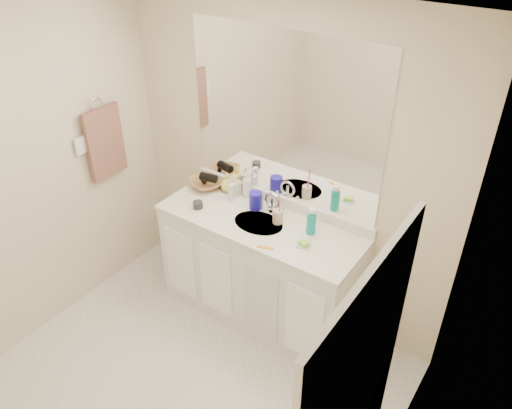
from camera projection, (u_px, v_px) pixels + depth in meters
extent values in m
cube|color=silver|center=(172.00, 403.00, 3.31)|extent=(2.60, 2.60, 0.00)
cube|color=white|center=(118.00, 31.00, 2.00)|extent=(2.60, 2.60, 0.02)
cube|color=beige|center=(282.00, 166.00, 3.55)|extent=(2.60, 0.02, 2.40)
cube|color=beige|center=(9.00, 190.00, 3.28)|extent=(0.02, 2.60, 2.40)
cube|color=beige|center=(381.00, 379.00, 2.03)|extent=(0.02, 2.60, 2.40)
cube|color=silver|center=(260.00, 271.00, 3.78)|extent=(1.50, 0.55, 0.85)
cube|color=silver|center=(260.00, 223.00, 3.54)|extent=(1.52, 0.57, 0.03)
cube|color=white|center=(280.00, 201.00, 3.69)|extent=(1.52, 0.03, 0.08)
cylinder|color=silver|center=(258.00, 224.00, 3.53)|extent=(0.37, 0.37, 0.02)
cylinder|color=silver|center=(273.00, 205.00, 3.62)|extent=(0.02, 0.02, 0.11)
cube|color=white|center=(283.00, 120.00, 3.35)|extent=(1.48, 0.01, 1.20)
cylinder|color=#1E17A3|center=(256.00, 200.00, 3.65)|extent=(0.11, 0.11, 0.13)
cylinder|color=tan|center=(278.00, 217.00, 3.50)|extent=(0.09, 0.09, 0.10)
cylinder|color=#DC3987|center=(279.00, 205.00, 3.44)|extent=(0.01, 0.04, 0.19)
cylinder|color=#0C9A8E|center=(311.00, 224.00, 3.38)|extent=(0.09, 0.09, 0.15)
cube|color=silver|center=(303.00, 246.00, 3.29)|extent=(0.10, 0.09, 0.01)
cube|color=#96E337|center=(303.00, 243.00, 3.28)|extent=(0.07, 0.06, 0.02)
cube|color=orange|center=(265.00, 248.00, 3.28)|extent=(0.12, 0.05, 0.00)
cylinder|color=#29282D|center=(198.00, 205.00, 3.67)|extent=(0.10, 0.10, 0.05)
cylinder|color=silver|center=(231.00, 193.00, 3.73)|extent=(0.05, 0.05, 0.14)
imported|color=white|center=(247.00, 184.00, 3.77)|extent=(0.10, 0.10, 0.21)
imported|color=beige|center=(234.00, 185.00, 3.79)|extent=(0.09, 0.09, 0.17)
imported|color=#DCD455|center=(228.00, 182.00, 3.85)|extent=(0.15, 0.15, 0.15)
imported|color=olive|center=(207.00, 183.00, 3.92)|extent=(0.35, 0.35, 0.06)
cylinder|color=black|center=(208.00, 178.00, 3.88)|extent=(0.14, 0.09, 0.07)
torus|color=silver|center=(96.00, 104.00, 3.61)|extent=(0.01, 0.11, 0.11)
cube|color=brown|center=(105.00, 143.00, 3.76)|extent=(0.04, 0.32, 0.55)
cube|color=white|center=(80.00, 146.00, 3.61)|extent=(0.01, 0.08, 0.13)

